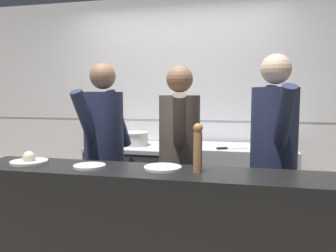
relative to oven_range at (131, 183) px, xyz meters
name	(u,v)px	position (x,y,z in m)	size (l,w,h in m)	color
wall_back_tiled	(177,107)	(0.45, 0.40, 0.85)	(8.00, 0.06, 2.60)	white
oven_range	(131,183)	(0.00, 0.00, 0.00)	(0.85, 0.71, 0.89)	#38383D
prep_counter	(231,189)	(1.12, 0.00, 0.01)	(1.27, 0.65, 0.91)	#B7BABF
pass_counter	(157,240)	(0.68, -1.39, 0.03)	(2.67, 0.45, 0.95)	black
stock_pot	(135,138)	(0.05, -0.02, 0.52)	(0.32, 0.32, 0.15)	beige
mixing_bowl_steel	(255,144)	(1.35, -0.01, 0.50)	(0.24, 0.24, 0.07)	#B7BABF
chefs_knife	(231,148)	(1.11, -0.17, 0.47)	(0.34, 0.18, 0.02)	#B7BABF
plated_dish_main	(29,160)	(-0.30, -1.37, 0.53)	(0.27, 0.27, 0.09)	white
plated_dish_appetiser	(90,166)	(0.20, -1.41, 0.51)	(0.22, 0.22, 0.02)	white
plated_dish_dessert	(163,168)	(0.70, -1.34, 0.51)	(0.26, 0.26, 0.02)	white
pepper_mill	(198,147)	(0.94, -1.39, 0.67)	(0.06, 0.06, 0.32)	#AD7A47
chef_head_cook	(104,149)	(0.01, -0.75, 0.52)	(0.44, 0.75, 1.73)	black
chef_sous	(179,155)	(0.70, -0.77, 0.50)	(0.40, 0.74, 1.69)	black
chef_line	(273,154)	(1.46, -0.79, 0.54)	(0.42, 0.77, 1.77)	black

